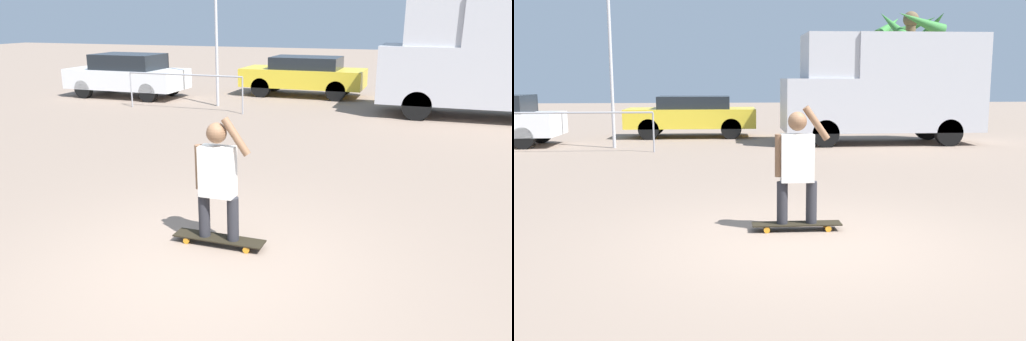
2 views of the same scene
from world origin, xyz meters
TOP-DOWN VIEW (x-y plane):
  - ground_plane at (0.00, 0.00)m, footprint 80.00×80.00m
  - skateboard at (-0.07, 0.57)m, footprint 1.14×0.25m
  - person_skateboarder at (-0.07, 0.57)m, footprint 0.69×0.24m
  - camper_van at (3.81, 10.32)m, footprint 5.79×2.05m
  - parked_car_yellow at (-2.04, 12.62)m, footprint 4.22×1.74m
  - palm_tree_near_van at (7.27, 18.81)m, footprint 3.27×3.30m
  - plaza_railing_segment at (-4.66, 8.68)m, footprint 3.69×0.05m

SIDE VIEW (x-z plane):
  - ground_plane at x=0.00m, z-range 0.00..0.00m
  - skateboard at x=-0.07m, z-range 0.03..0.13m
  - parked_car_yellow at x=-2.04m, z-range 0.06..1.42m
  - plaza_railing_segment at x=-4.66m, z-range 0.35..1.43m
  - person_skateboarder at x=-0.07m, z-range 0.15..1.65m
  - camper_van at x=3.81m, z-range 0.12..3.33m
  - palm_tree_near_van at x=7.27m, z-range 1.39..6.39m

